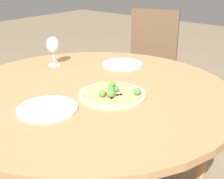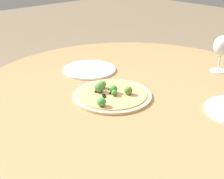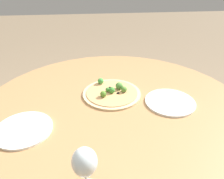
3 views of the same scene
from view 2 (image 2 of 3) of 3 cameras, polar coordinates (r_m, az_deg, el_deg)
name	(u,v)px [view 2 (image 2 of 3)]	position (r m, az deg, el deg)	size (l,w,h in m)	color
dining_table	(134,100)	(1.33, 4.12, -1.88)	(1.36, 1.36, 0.74)	#A87A4C
pizza	(111,94)	(1.22, -0.11, -0.88)	(0.31, 0.31, 0.05)	#DBBC89
wine_glass	(222,47)	(1.52, 19.41, 7.34)	(0.08, 0.08, 0.17)	silver
plate_near	(89,70)	(1.49, -4.16, 3.65)	(0.25, 0.25, 0.01)	white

